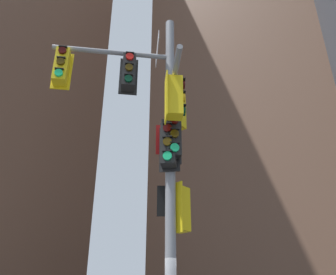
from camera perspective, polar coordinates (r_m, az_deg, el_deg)
The scene contains 2 objects.
building_mid_block at distance 38.76m, azimuth 14.39°, elevation 8.64°, with size 17.09×17.09×46.47m, color brown.
signal_pole_assembly at distance 8.53m, azimuth -1.91°, elevation 0.55°, with size 3.71×2.39×9.00m.
Camera 1 is at (2.76, -7.24, 1.42)m, focal length 38.36 mm.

